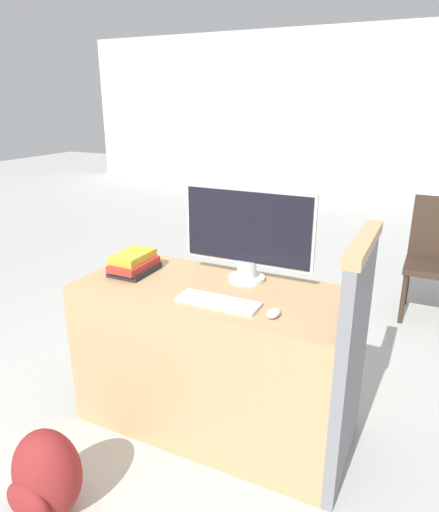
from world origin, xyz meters
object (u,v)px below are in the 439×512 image
Objects in this scene: monitor at (248,233)px; keyboard at (218,302)px; mouse at (273,313)px; backpack at (46,476)px; book_stack at (134,263)px; far_chair at (438,253)px.

monitor is 0.39m from keyboard.
backpack is (-0.72, -0.64, -0.59)m from mouse.
monitor is 2.53× the size of book_stack.
mouse is 1.13m from backpack.
keyboard is at bearing -15.27° from book_stack.
mouse is 0.24× the size of backpack.
monitor is at bearing 64.41° from backpack.
book_stack is (-0.82, 0.16, 0.04)m from mouse.
backpack is at bearing -83.60° from far_chair.
mouse is 2.17m from far_chair.
far_chair is at bearing 63.74° from backpack.
book_stack is at bearing 97.30° from backpack.
mouse reaches higher than keyboard.
mouse is (0.25, -0.32, -0.23)m from monitor.
book_stack is at bearing 168.64° from mouse.
book_stack reaches higher than keyboard.
far_chair is at bearing 73.37° from mouse.
book_stack is at bearing 164.73° from keyboard.
keyboard is at bearing -91.30° from monitor.
backpack is (-0.46, -0.65, -0.59)m from keyboard.
book_stack is 2.40m from far_chair.
keyboard is at bearing -80.53° from far_chair.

